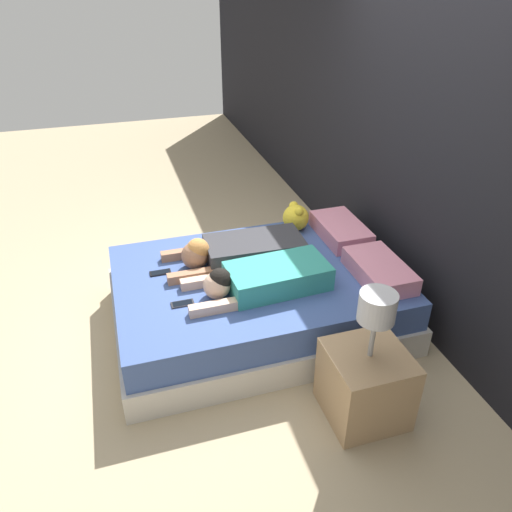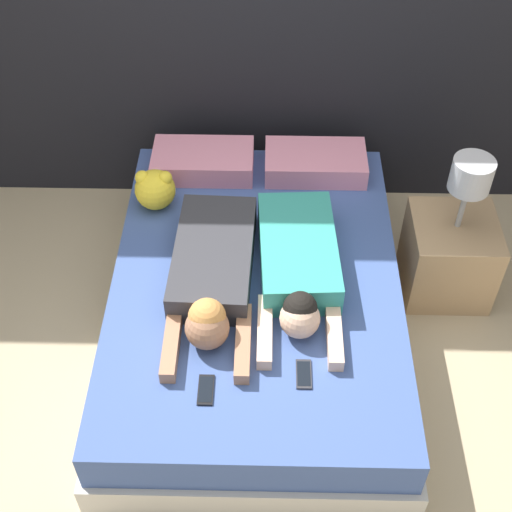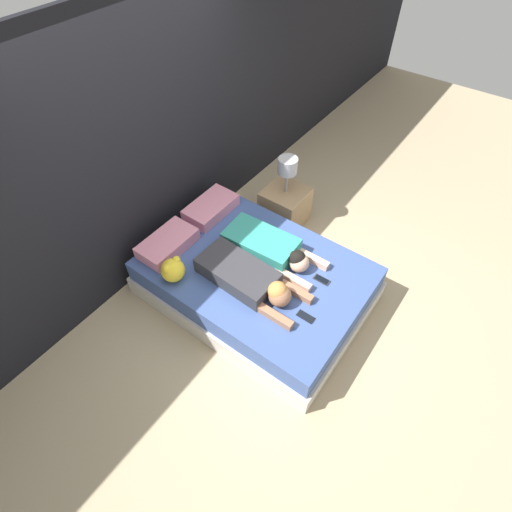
{
  "view_description": "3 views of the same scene",
  "coord_description": "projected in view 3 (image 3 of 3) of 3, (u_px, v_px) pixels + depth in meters",
  "views": [
    {
      "loc": [
        3.02,
        -0.93,
        2.52
      ],
      "look_at": [
        0.0,
        0.0,
        0.61
      ],
      "focal_mm": 35.0,
      "sensor_mm": 36.0,
      "label": 1
    },
    {
      "loc": [
        0.05,
        -2.46,
        3.15
      ],
      "look_at": [
        0.0,
        0.0,
        0.61
      ],
      "focal_mm": 50.0,
      "sensor_mm": 36.0,
      "label": 2
    },
    {
      "loc": [
        -2.0,
        -1.47,
        3.43
      ],
      "look_at": [
        0.0,
        0.0,
        0.61
      ],
      "focal_mm": 28.0,
      "sensor_mm": 36.0,
      "label": 3
    }
  ],
  "objects": [
    {
      "name": "bed",
      "position": [
        256.0,
        281.0,
        4.04
      ],
      "size": [
        1.53,
        2.16,
        0.46
      ],
      "color": "beige",
      "rests_on": "ground_plane"
    },
    {
      "name": "plush_toy",
      "position": [
        173.0,
        270.0,
        3.68
      ],
      "size": [
        0.23,
        0.23,
        0.24
      ],
      "color": "yellow",
      "rests_on": "bed"
    },
    {
      "name": "ground_plane",
      "position": [
        256.0,
        294.0,
        4.21
      ],
      "size": [
        12.0,
        12.0,
        0.0
      ],
      "primitive_type": "plane",
      "color": "tan"
    },
    {
      "name": "cell_phone_left",
      "position": [
        306.0,
        317.0,
        3.48
      ],
      "size": [
        0.07,
        0.16,
        0.01
      ],
      "color": "black",
      "rests_on": "bed"
    },
    {
      "name": "wall_back",
      "position": [
        150.0,
        148.0,
        3.71
      ],
      "size": [
        12.0,
        0.06,
        2.6
      ],
      "color": "black",
      "rests_on": "ground_plane"
    },
    {
      "name": "person_left",
      "position": [
        249.0,
        278.0,
        3.66
      ],
      "size": [
        0.42,
        1.1,
        0.24
      ],
      "color": "#333338",
      "rests_on": "bed"
    },
    {
      "name": "pillow_head_right",
      "position": [
        211.0,
        208.0,
        4.33
      ],
      "size": [
        0.59,
        0.34,
        0.13
      ],
      "color": "pink",
      "rests_on": "bed"
    },
    {
      "name": "pillow_head_left",
      "position": [
        168.0,
        244.0,
        3.97
      ],
      "size": [
        0.59,
        0.34,
        0.13
      ],
      "color": "pink",
      "rests_on": "bed"
    },
    {
      "name": "nightstand",
      "position": [
        285.0,
        204.0,
        4.72
      ],
      "size": [
        0.47,
        0.47,
        0.92
      ],
      "color": "tan",
      "rests_on": "ground_plane"
    },
    {
      "name": "person_right",
      "position": [
        270.0,
        247.0,
        3.91
      ],
      "size": [
        0.42,
        1.05,
        0.22
      ],
      "color": "teal",
      "rests_on": "bed"
    },
    {
      "name": "cell_phone_right",
      "position": [
        322.0,
        280.0,
        3.75
      ],
      "size": [
        0.07,
        0.16,
        0.01
      ],
      "color": "#2D2D33",
      "rests_on": "bed"
    }
  ]
}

